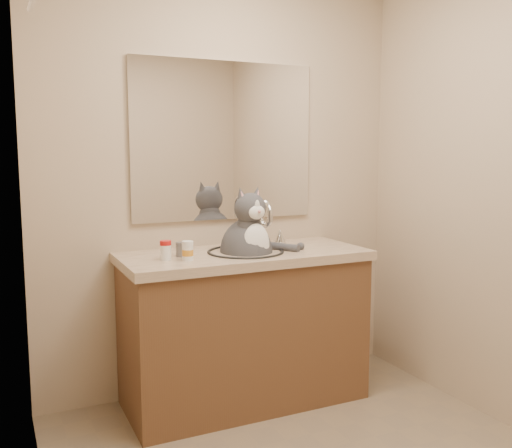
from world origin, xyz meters
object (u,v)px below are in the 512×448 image
(cat, at_px, (248,248))
(pill_bottle_redcap, at_px, (166,250))
(grey_canister, at_px, (180,249))
(pill_bottle_orange, at_px, (188,251))

(cat, xyz_separation_m, pill_bottle_redcap, (-0.47, -0.03, 0.03))
(cat, xyz_separation_m, grey_canister, (-0.37, 0.03, 0.01))
(grey_canister, bearing_deg, pill_bottle_redcap, -147.81)
(cat, bearing_deg, pill_bottle_orange, -172.97)
(cat, height_order, grey_canister, cat)
(pill_bottle_redcap, xyz_separation_m, pill_bottle_orange, (0.10, -0.05, -0.00))
(cat, relative_size, grey_canister, 7.55)
(cat, bearing_deg, pill_bottle_redcap, 177.83)
(pill_bottle_orange, xyz_separation_m, grey_canister, (-0.00, 0.11, -0.01))
(pill_bottle_redcap, height_order, grey_canister, pill_bottle_redcap)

